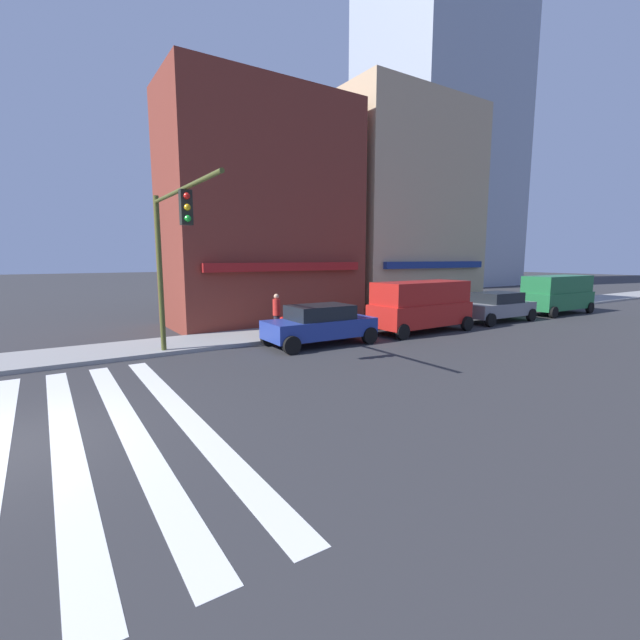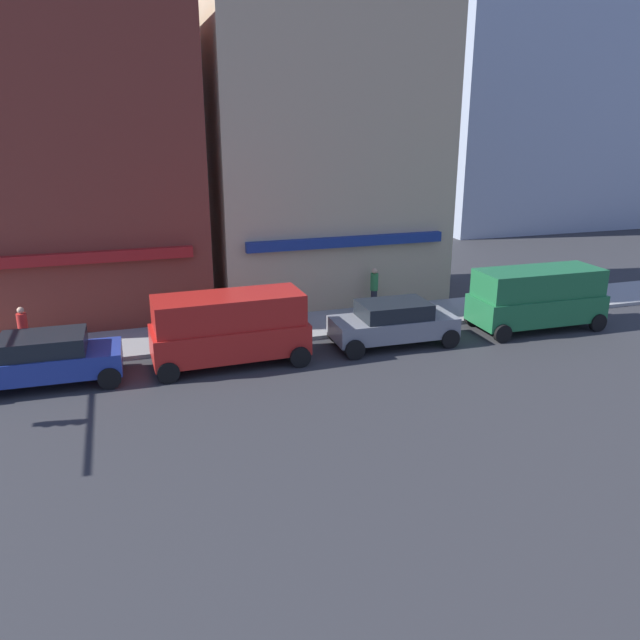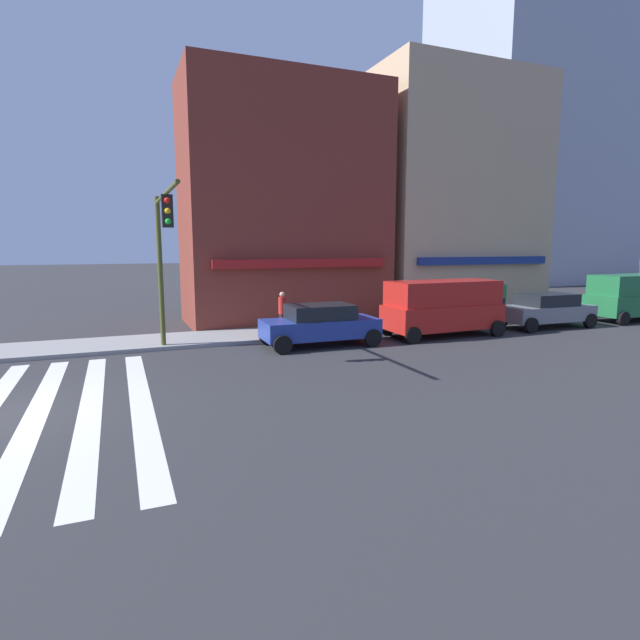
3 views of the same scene
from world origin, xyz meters
TOP-DOWN VIEW (x-y plane):
  - sidewalk_left at (0.00, 7.50)m, footprint 120.00×3.00m
  - storefront_row at (16.43, 11.50)m, footprint 20.09×5.30m
  - tower_distant at (43.14, 28.67)m, footprint 17.79×13.35m
  - traffic_signal at (4.48, 4.72)m, footprint 0.32×6.41m
  - sedan_blue at (10.06, 4.70)m, footprint 4.44×2.02m
  - van_red at (15.65, 4.70)m, footprint 5.05×2.22m
  - sedan_grey at (21.47, 4.70)m, footprint 4.44×2.02m
  - van_green at (27.42, 4.70)m, footprint 5.03×2.22m
  - pedestrian_red_jacket at (9.26, 6.86)m, footprint 0.32×0.32m
  - pedestrian_green_top at (22.30, 8.43)m, footprint 0.32×0.32m
  - fire_hydrant at (9.29, 6.40)m, footprint 0.24×0.24m

SIDE VIEW (x-z plane):
  - sidewalk_left at x=0.00m, z-range 0.00..0.15m
  - fire_hydrant at x=9.29m, z-range 0.19..1.03m
  - sedan_blue at x=10.06m, z-range 0.05..1.64m
  - sedan_grey at x=21.47m, z-range 0.05..1.64m
  - pedestrian_red_jacket at x=9.26m, z-range 0.19..1.96m
  - pedestrian_green_top at x=22.30m, z-range 0.19..1.96m
  - van_red at x=15.65m, z-range 0.12..2.46m
  - van_green at x=27.42m, z-range 0.12..2.46m
  - traffic_signal at x=4.48m, z-range 1.16..6.68m
  - storefront_row at x=16.43m, z-range -0.39..12.90m
  - tower_distant at x=43.14m, z-range 0.00..51.11m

